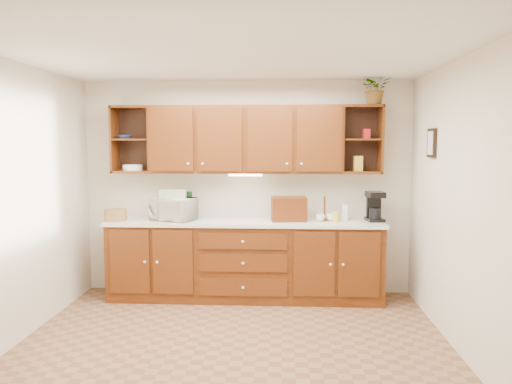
# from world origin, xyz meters

# --- Properties ---
(floor) EXTENTS (4.00, 4.00, 0.00)m
(floor) POSITION_xyz_m (0.00, 0.00, 0.00)
(floor) COLOR brown
(floor) RESTS_ON ground
(ceiling) EXTENTS (4.00, 4.00, 0.00)m
(ceiling) POSITION_xyz_m (0.00, 0.00, 2.60)
(ceiling) COLOR white
(ceiling) RESTS_ON back_wall
(back_wall) EXTENTS (4.00, 0.00, 4.00)m
(back_wall) POSITION_xyz_m (0.00, 1.75, 1.30)
(back_wall) COLOR beige
(back_wall) RESTS_ON floor
(left_wall) EXTENTS (0.00, 3.50, 3.50)m
(left_wall) POSITION_xyz_m (-2.00, 0.00, 1.30)
(left_wall) COLOR beige
(left_wall) RESTS_ON floor
(right_wall) EXTENTS (0.00, 3.50, 3.50)m
(right_wall) POSITION_xyz_m (2.00, 0.00, 1.30)
(right_wall) COLOR beige
(right_wall) RESTS_ON floor
(base_cabinets) EXTENTS (3.20, 0.60, 0.90)m
(base_cabinets) POSITION_xyz_m (0.00, 1.45, 0.45)
(base_cabinets) COLOR #3D1907
(base_cabinets) RESTS_ON floor
(countertop) EXTENTS (3.24, 0.64, 0.04)m
(countertop) POSITION_xyz_m (0.00, 1.44, 0.92)
(countertop) COLOR silver
(countertop) RESTS_ON base_cabinets
(upper_cabinets) EXTENTS (3.20, 0.33, 0.80)m
(upper_cabinets) POSITION_xyz_m (0.01, 1.59, 1.89)
(upper_cabinets) COLOR #3D1907
(upper_cabinets) RESTS_ON back_wall
(undercabinet_light) EXTENTS (0.40, 0.05, 0.02)m
(undercabinet_light) POSITION_xyz_m (0.00, 1.53, 1.47)
(undercabinet_light) COLOR white
(undercabinet_light) RESTS_ON upper_cabinets
(framed_picture) EXTENTS (0.03, 0.24, 0.30)m
(framed_picture) POSITION_xyz_m (1.98, 0.90, 1.85)
(framed_picture) COLOR black
(framed_picture) RESTS_ON right_wall
(wicker_basket) EXTENTS (0.29, 0.29, 0.13)m
(wicker_basket) POSITION_xyz_m (-1.52, 1.35, 1.01)
(wicker_basket) COLOR olive
(wicker_basket) RESTS_ON countertop
(microwave) EXTENTS (0.56, 0.47, 0.27)m
(microwave) POSITION_xyz_m (-0.85, 1.41, 1.07)
(microwave) COLOR beige
(microwave) RESTS_ON countertop
(towel_stack) EXTENTS (0.33, 0.26, 0.09)m
(towel_stack) POSITION_xyz_m (-0.85, 1.41, 1.25)
(towel_stack) COLOR #D3BB63
(towel_stack) RESTS_ON microwave
(wine_bottle) EXTENTS (0.09, 0.09, 0.33)m
(wine_bottle) POSITION_xyz_m (-0.68, 1.54, 1.10)
(wine_bottle) COLOR black
(wine_bottle) RESTS_ON countertop
(woven_tray) EXTENTS (0.32, 0.16, 0.31)m
(woven_tray) POSITION_xyz_m (-0.83, 1.65, 0.95)
(woven_tray) COLOR olive
(woven_tray) RESTS_ON countertop
(bread_box) EXTENTS (0.43, 0.29, 0.28)m
(bread_box) POSITION_xyz_m (0.52, 1.43, 1.08)
(bread_box) COLOR #3D1907
(bread_box) RESTS_ON countertop
(mug_tree) EXTENTS (0.26, 0.26, 0.29)m
(mug_tree) POSITION_xyz_m (0.94, 1.48, 0.98)
(mug_tree) COLOR #3D1907
(mug_tree) RESTS_ON countertop
(canister_red) EXTENTS (0.15, 0.15, 0.14)m
(canister_red) POSITION_xyz_m (0.48, 1.38, 1.01)
(canister_red) COLOR #AC1A19
(canister_red) RESTS_ON countertop
(canister_white) EXTENTS (0.08, 0.08, 0.19)m
(canister_white) POSITION_xyz_m (1.19, 1.52, 1.03)
(canister_white) COLOR white
(canister_white) RESTS_ON countertop
(canister_yellow) EXTENTS (0.10, 0.10, 0.12)m
(canister_yellow) POSITION_xyz_m (1.07, 1.39, 1.00)
(canister_yellow) COLOR gold
(canister_yellow) RESTS_ON countertop
(coffee_maker) EXTENTS (0.21, 0.26, 0.35)m
(coffee_maker) POSITION_xyz_m (1.52, 1.49, 1.11)
(coffee_maker) COLOR black
(coffee_maker) RESTS_ON countertop
(bowl_stack) EXTENTS (0.22, 0.22, 0.04)m
(bowl_stack) POSITION_xyz_m (-1.46, 1.56, 1.92)
(bowl_stack) COLOR navy
(bowl_stack) RESTS_ON upper_cabinets
(plate_stack) EXTENTS (0.28, 0.28, 0.07)m
(plate_stack) POSITION_xyz_m (-1.37, 1.57, 1.56)
(plate_stack) COLOR white
(plate_stack) RESTS_ON upper_cabinets
(pantry_box_yellow) EXTENTS (0.11, 0.08, 0.18)m
(pantry_box_yellow) POSITION_xyz_m (1.33, 1.57, 1.61)
(pantry_box_yellow) COLOR gold
(pantry_box_yellow) RESTS_ON upper_cabinets
(pantry_box_red) EXTENTS (0.08, 0.07, 0.11)m
(pantry_box_red) POSITION_xyz_m (1.42, 1.55, 1.96)
(pantry_box_red) COLOR #AC1A19
(pantry_box_red) RESTS_ON upper_cabinets
(potted_plant) EXTENTS (0.36, 0.32, 0.37)m
(potted_plant) POSITION_xyz_m (1.51, 1.55, 2.48)
(potted_plant) COLOR #999999
(potted_plant) RESTS_ON upper_cabinets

